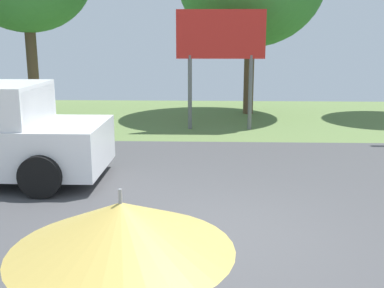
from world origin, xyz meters
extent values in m
cube|color=#424244|center=(0.00, 2.00, -0.05)|extent=(40.00, 8.00, 0.10)
cube|color=#5D7540|center=(0.00, 10.00, -0.05)|extent=(40.00, 8.00, 0.10)
cone|color=gold|center=(-0.40, -4.26, 1.96)|extent=(0.99, 0.99, 0.22)
cylinder|color=gray|center=(-0.40, -4.26, 2.08)|extent=(0.02, 0.02, 0.10)
cube|color=#2D3842|center=(-3.28, 2.53, 1.43)|extent=(0.10, 1.70, 0.77)
cylinder|color=black|center=(-2.93, 3.53, 0.38)|extent=(0.76, 0.28, 0.76)
cylinder|color=black|center=(-2.93, 1.53, 0.38)|extent=(0.76, 0.28, 0.76)
cylinder|color=slate|center=(-0.59, 7.78, 1.10)|extent=(0.12, 0.12, 2.20)
cylinder|color=slate|center=(1.21, 7.78, 1.10)|extent=(0.12, 0.12, 2.20)
cube|color=red|center=(0.31, 7.78, 2.80)|extent=(2.60, 0.10, 1.40)
cylinder|color=brown|center=(-5.95, 9.52, 1.72)|extent=(0.36, 0.36, 3.43)
cylinder|color=brown|center=(1.40, 10.73, 1.52)|extent=(0.36, 0.36, 3.05)
camera|label=1|loc=(-0.03, -6.12, 2.76)|focal=43.61mm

